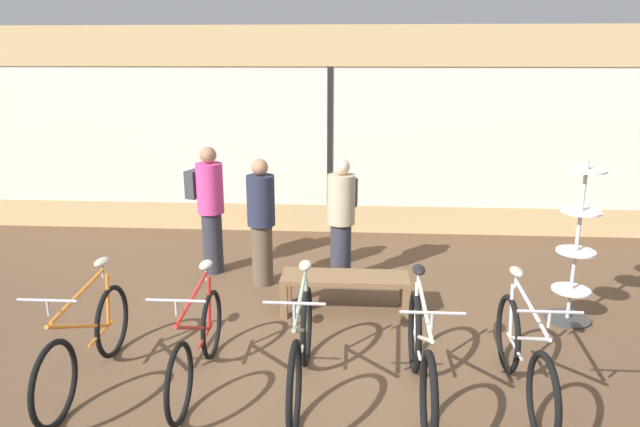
{
  "coord_description": "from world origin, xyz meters",
  "views": [
    {
      "loc": [
        0.43,
        -4.64,
        2.79
      ],
      "look_at": [
        0.0,
        1.88,
        0.95
      ],
      "focal_mm": 32.0,
      "sensor_mm": 36.0,
      "label": 1
    }
  ],
  "objects": [
    {
      "name": "ground_plane",
      "position": [
        0.0,
        0.0,
        0.0
      ],
      "size": [
        24.0,
        24.0,
        0.0
      ],
      "primitive_type": "plane",
      "color": "brown"
    },
    {
      "name": "shop_back_wall",
      "position": [
        0.0,
        4.2,
        1.64
      ],
      "size": [
        12.0,
        0.08,
        3.2
      ],
      "color": "tan",
      "rests_on": "ground_plane"
    },
    {
      "name": "bicycle_far_left",
      "position": [
        -1.86,
        -0.38,
        0.38
      ],
      "size": [
        0.46,
        1.75,
        1.03
      ],
      "color": "black",
      "rests_on": "ground_plane"
    },
    {
      "name": "bicycle_left",
      "position": [
        -0.91,
        -0.31,
        0.37
      ],
      "size": [
        0.46,
        1.65,
        1.01
      ],
      "color": "black",
      "rests_on": "ground_plane"
    },
    {
      "name": "bicycle_center",
      "position": [
        -0.01,
        -0.39,
        0.4
      ],
      "size": [
        0.46,
        1.75,
        1.05
      ],
      "color": "black",
      "rests_on": "ground_plane"
    },
    {
      "name": "bicycle_right",
      "position": [
        0.98,
        -0.46,
        0.4
      ],
      "size": [
        0.46,
        1.81,
        1.05
      ],
      "color": "black",
      "rests_on": "ground_plane"
    },
    {
      "name": "bicycle_far_right",
      "position": [
        1.82,
        -0.38,
        0.39
      ],
      "size": [
        0.46,
        1.72,
        1.03
      ],
      "color": "black",
      "rests_on": "ground_plane"
    },
    {
      "name": "accessory_rack",
      "position": [
        2.74,
        1.17,
        0.72
      ],
      "size": [
        0.48,
        0.48,
        1.75
      ],
      "color": "#333333",
      "rests_on": "ground_plane"
    },
    {
      "name": "display_bench",
      "position": [
        0.32,
        1.2,
        0.36
      ],
      "size": [
        1.4,
        0.44,
        0.44
      ],
      "color": "brown",
      "rests_on": "ground_plane"
    },
    {
      "name": "customer_near_rack",
      "position": [
        -1.46,
        2.33,
        0.9
      ],
      "size": [
        0.55,
        0.45,
        1.66
      ],
      "color": "#2D2D38",
      "rests_on": "ground_plane"
    },
    {
      "name": "customer_by_window",
      "position": [
        -0.72,
        1.96,
        0.83
      ],
      "size": [
        0.36,
        0.36,
        1.58
      ],
      "color": "brown",
      "rests_on": "ground_plane"
    },
    {
      "name": "customer_mid_floor",
      "position": [
        0.25,
        2.11,
        0.85
      ],
      "size": [
        0.42,
        0.54,
        1.58
      ],
      "color": "#2D2D38",
      "rests_on": "ground_plane"
    }
  ]
}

